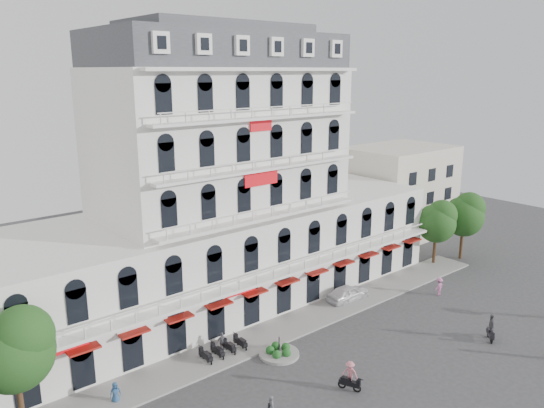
# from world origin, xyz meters

# --- Properties ---
(ground) EXTENTS (120.00, 120.00, 0.00)m
(ground) POSITION_xyz_m (0.00, 0.00, 0.00)
(ground) COLOR #38383A
(ground) RESTS_ON ground
(sidewalk) EXTENTS (53.00, 4.00, 0.16)m
(sidewalk) POSITION_xyz_m (0.00, 9.00, 0.08)
(sidewalk) COLOR gray
(sidewalk) RESTS_ON ground
(main_building) EXTENTS (45.00, 15.00, 25.80)m
(main_building) POSITION_xyz_m (0.00, 18.00, 9.96)
(main_building) COLOR silver
(main_building) RESTS_ON ground
(flank_building_east) EXTENTS (14.00, 10.00, 12.00)m
(flank_building_east) POSITION_xyz_m (30.00, 20.00, 6.00)
(flank_building_east) COLOR beige
(flank_building_east) RESTS_ON ground
(traffic_island) EXTENTS (3.20, 3.20, 1.60)m
(traffic_island) POSITION_xyz_m (-3.00, 6.00, 0.26)
(traffic_island) COLOR gray
(traffic_island) RESTS_ON ground
(parked_scooter_row) EXTENTS (4.40, 1.80, 1.10)m
(parked_scooter_row) POSITION_xyz_m (-6.35, 8.80, 0.00)
(parked_scooter_row) COLOR black
(parked_scooter_row) RESTS_ON ground
(tree_west_inner) EXTENTS (4.76, 4.76, 8.25)m
(tree_west_inner) POSITION_xyz_m (-20.95, 9.48, 5.68)
(tree_west_inner) COLOR #382314
(tree_west_inner) RESTS_ON ground
(tree_east_inner) EXTENTS (4.40, 4.37, 7.57)m
(tree_east_inner) POSITION_xyz_m (24.05, 9.98, 5.21)
(tree_east_inner) COLOR #382314
(tree_east_inner) RESTS_ON ground
(tree_east_outer) EXTENTS (4.65, 4.65, 8.05)m
(tree_east_outer) POSITION_xyz_m (28.05, 8.98, 5.55)
(tree_east_outer) COLOR #382314
(tree_east_outer) RESTS_ON ground
(parked_car) EXTENTS (4.66, 1.96, 1.57)m
(parked_car) POSITION_xyz_m (8.81, 9.50, 0.79)
(parked_car) COLOR silver
(parked_car) RESTS_ON ground
(rider_northeast) EXTENTS (1.38, 1.23, 2.34)m
(rider_northeast) POSITION_xyz_m (12.04, -3.39, 1.18)
(rider_northeast) COLOR black
(rider_northeast) RESTS_ON ground
(rider_center) EXTENTS (1.07, 1.60, 2.24)m
(rider_center) POSITION_xyz_m (-2.24, -0.70, 1.19)
(rider_center) COLOR black
(rider_center) RESTS_ON ground
(pedestrian_left) EXTENTS (0.83, 0.64, 1.52)m
(pedestrian_left) POSITION_xyz_m (-15.44, 8.39, 0.76)
(pedestrian_left) COLOR navy
(pedestrian_left) RESTS_ON ground
(pedestrian_mid) EXTENTS (0.97, 0.59, 1.55)m
(pedestrian_mid) POSITION_xyz_m (-5.97, 9.50, 0.78)
(pedestrian_mid) COLOR slate
(pedestrian_mid) RESTS_ON ground
(pedestrian_right) EXTENTS (1.19, 0.68, 1.84)m
(pedestrian_right) POSITION_xyz_m (16.72, 4.57, 0.92)
(pedestrian_right) COLOR #BE659B
(pedestrian_right) RESTS_ON ground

